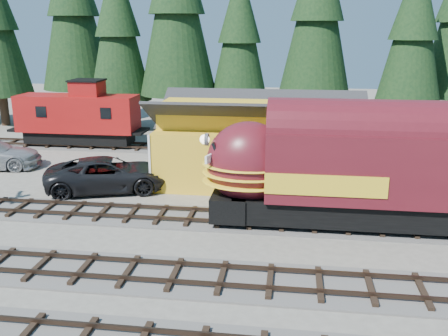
# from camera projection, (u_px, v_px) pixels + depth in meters

# --- Properties ---
(ground) EXTENTS (120.00, 120.00, 0.00)m
(ground) POSITION_uv_depth(u_px,v_px,m) (243.00, 258.00, 20.44)
(ground) COLOR #6B665B
(ground) RESTS_ON ground
(track_spur) EXTENTS (32.00, 3.20, 0.33)m
(track_spur) POSITION_uv_depth(u_px,v_px,m) (138.00, 147.00, 38.89)
(track_spur) COLOR #4C4947
(track_spur) RESTS_ON ground
(depot) EXTENTS (12.80, 7.00, 5.30)m
(depot) POSITION_uv_depth(u_px,v_px,m) (261.00, 134.00, 29.64)
(depot) COLOR yellow
(depot) RESTS_ON ground
(conifer_backdrop) EXTENTS (79.75, 21.25, 16.10)m
(conifer_backdrop) POSITION_uv_depth(u_px,v_px,m) (353.00, 17.00, 40.58)
(conifer_backdrop) COLOR black
(conifer_backdrop) RESTS_ON ground
(locomotive) EXTENTS (16.92, 3.36, 4.60)m
(locomotive) POSITION_uv_depth(u_px,v_px,m) (378.00, 174.00, 22.77)
(locomotive) COLOR black
(locomotive) RESTS_ON ground
(caboose) EXTENTS (9.29, 2.69, 4.83)m
(caboose) POSITION_uv_depth(u_px,v_px,m) (79.00, 116.00, 38.86)
(caboose) COLOR black
(caboose) RESTS_ON ground
(pickup_truck_a) EXTENTS (7.63, 5.19, 1.94)m
(pickup_truck_a) POSITION_uv_depth(u_px,v_px,m) (108.00, 174.00, 28.62)
(pickup_truck_a) COLOR black
(pickup_truck_a) RESTS_ON ground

